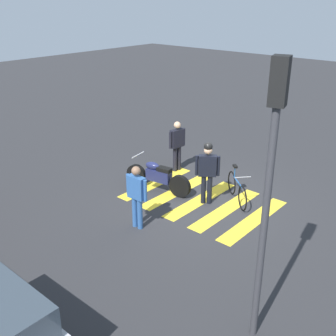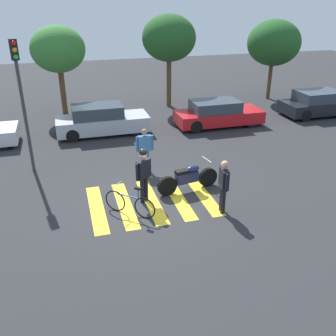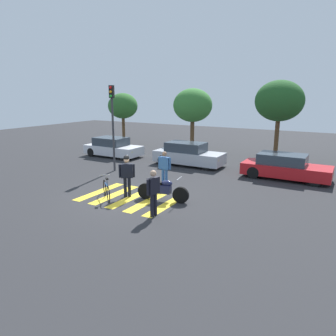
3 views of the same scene
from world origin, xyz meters
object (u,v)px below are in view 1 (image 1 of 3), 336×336
Objects in this scene: leaning_bicycle at (237,189)px; police_motorcycle at (158,177)px; pedestrian_bystander at (137,193)px; officer_by_motorcycle at (207,168)px; traffic_light_pole at (270,168)px; officer_on_foot at (177,143)px.

police_motorcycle is at bearing 24.35° from leaning_bicycle.
pedestrian_bystander reaches higher than police_motorcycle.
officer_by_motorcycle is (0.60, 0.68, 0.71)m from leaning_bicycle.
leaning_bicycle is 5.88m from traffic_light_pole.
pedestrian_bystander reaches higher than leaning_bicycle.
traffic_light_pole reaches higher than officer_on_foot.
officer_on_foot is (2.80, -0.62, 0.62)m from leaning_bicycle.
police_motorcycle is at bearing -61.32° from pedestrian_bystander.
officer_by_motorcycle is (-2.20, 1.30, 0.09)m from officer_on_foot.
officer_on_foot is at bearing -30.58° from officer_by_motorcycle.
traffic_light_pole is at bearing 148.70° from police_motorcycle.
officer_on_foot is at bearing -12.50° from leaning_bicycle.
pedestrian_bystander is at bearing 118.68° from police_motorcycle.
pedestrian_bystander is (-1.65, 3.58, -0.02)m from officer_on_foot.
traffic_light_pole reaches higher than leaning_bicycle.
police_motorcycle is 1.32× the size of pedestrian_bystander.
leaning_bicycle is 0.28× the size of traffic_light_pole.
police_motorcycle is at bearing -31.30° from traffic_light_pole.
officer_on_foot is 2.56m from officer_by_motorcycle.
police_motorcycle is at bearing 109.81° from officer_on_foot.
traffic_light_pole is at bearing 140.43° from officer_on_foot.
leaning_bicycle is at bearing -155.65° from police_motorcycle.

